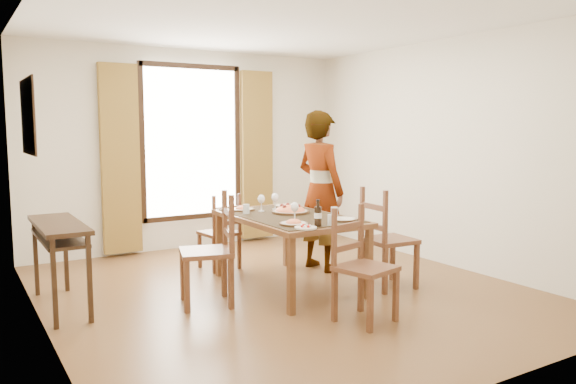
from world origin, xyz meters
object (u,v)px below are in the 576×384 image
dining_table (288,221)px  man (320,191)px  console_table (59,235)px  pasta_platter (290,208)px

dining_table → man: bearing=32.2°
console_table → man: man is taller
console_table → pasta_platter: 2.27m
man → dining_table: bearing=112.6°
dining_table → man: size_ratio=0.90×
dining_table → pasta_platter: pasta_platter is taller
console_table → pasta_platter: bearing=-9.5°
console_table → man: size_ratio=0.65×
man → pasta_platter: bearing=108.5°
console_table → pasta_platter: (2.24, -0.38, 0.12)m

